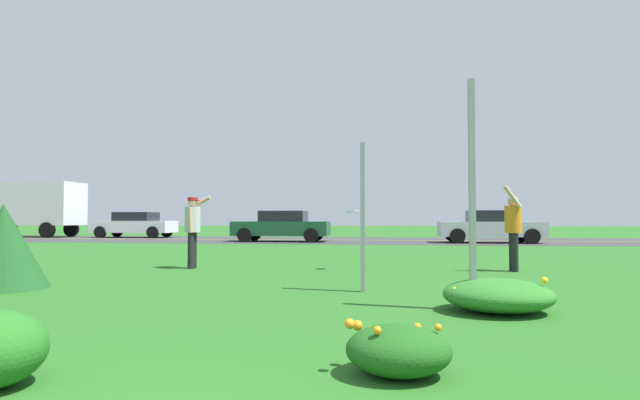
{
  "coord_description": "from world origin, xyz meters",
  "views": [
    {
      "loc": [
        1.33,
        -1.09,
        1.1
      ],
      "look_at": [
        -0.04,
        9.46,
        1.49
      ],
      "focal_mm": 28.31,
      "sensor_mm": 36.0,
      "label": 1
    }
  ],
  "objects_px": {
    "car_dark_green_center_right": "(282,226)",
    "car_white_rightmost": "(135,225)",
    "sign_post_by_roadside": "(472,194)",
    "person_catcher_orange_shirt": "(513,226)",
    "person_thrower_red_cap_gray_shirt": "(193,225)",
    "sign_post_near_path": "(363,217)",
    "frisbee_pale_blue": "(352,211)",
    "box_truck_red": "(26,206)",
    "car_silver_center_left": "(491,226)"
  },
  "relations": [
    {
      "from": "person_thrower_red_cap_gray_shirt",
      "to": "person_catcher_orange_shirt",
      "type": "xyz_separation_m",
      "value": [
        6.86,
        0.25,
        -0.01
      ]
    },
    {
      "from": "sign_post_by_roadside",
      "to": "car_white_rightmost",
      "type": "xyz_separation_m",
      "value": [
        -15.29,
        21.0,
        -0.66
      ]
    },
    {
      "from": "car_white_rightmost",
      "to": "sign_post_near_path",
      "type": "bearing_deg",
      "value": -54.68
    },
    {
      "from": "person_catcher_orange_shirt",
      "to": "frisbee_pale_blue",
      "type": "relative_size",
      "value": 6.42
    },
    {
      "from": "person_catcher_orange_shirt",
      "to": "sign_post_by_roadside",
      "type": "bearing_deg",
      "value": -108.84
    },
    {
      "from": "sign_post_near_path",
      "to": "car_white_rightmost",
      "type": "height_order",
      "value": "sign_post_near_path"
    },
    {
      "from": "car_white_rightmost",
      "to": "box_truck_red",
      "type": "relative_size",
      "value": 0.67
    },
    {
      "from": "car_silver_center_left",
      "to": "car_dark_green_center_right",
      "type": "distance_m",
      "value": 9.54
    },
    {
      "from": "sign_post_by_roadside",
      "to": "person_thrower_red_cap_gray_shirt",
      "type": "bearing_deg",
      "value": 139.94
    },
    {
      "from": "frisbee_pale_blue",
      "to": "car_silver_center_left",
      "type": "xyz_separation_m",
      "value": [
        5.38,
        12.63,
        -0.51
      ]
    },
    {
      "from": "car_white_rightmost",
      "to": "frisbee_pale_blue",
      "type": "bearing_deg",
      "value": -50.56
    },
    {
      "from": "frisbee_pale_blue",
      "to": "box_truck_red",
      "type": "distance_m",
      "value": 26.21
    },
    {
      "from": "frisbee_pale_blue",
      "to": "sign_post_near_path",
      "type": "bearing_deg",
      "value": -83.33
    },
    {
      "from": "sign_post_by_roadside",
      "to": "car_white_rightmost",
      "type": "bearing_deg",
      "value": 126.06
    },
    {
      "from": "car_dark_green_center_right",
      "to": "car_white_rightmost",
      "type": "bearing_deg",
      "value": 157.8
    },
    {
      "from": "sign_post_near_path",
      "to": "sign_post_by_roadside",
      "type": "relative_size",
      "value": 0.81
    },
    {
      "from": "sign_post_by_roadside",
      "to": "person_catcher_orange_shirt",
      "type": "height_order",
      "value": "sign_post_by_roadside"
    },
    {
      "from": "frisbee_pale_blue",
      "to": "sign_post_by_roadside",
      "type": "bearing_deg",
      "value": -68.93
    },
    {
      "from": "sign_post_by_roadside",
      "to": "car_dark_green_center_right",
      "type": "bearing_deg",
      "value": 108.98
    },
    {
      "from": "sign_post_near_path",
      "to": "frisbee_pale_blue",
      "type": "xyz_separation_m",
      "value": [
        -0.37,
        3.17,
        0.13
      ]
    },
    {
      "from": "sign_post_near_path",
      "to": "sign_post_by_roadside",
      "type": "xyz_separation_m",
      "value": [
        1.38,
        -1.37,
        0.27
      ]
    },
    {
      "from": "person_thrower_red_cap_gray_shirt",
      "to": "car_white_rightmost",
      "type": "height_order",
      "value": "person_thrower_red_cap_gray_shirt"
    },
    {
      "from": "sign_post_by_roadside",
      "to": "box_truck_red",
      "type": "distance_m",
      "value": 30.51
    },
    {
      "from": "sign_post_near_path",
      "to": "box_truck_red",
      "type": "relative_size",
      "value": 0.34
    },
    {
      "from": "car_dark_green_center_right",
      "to": "car_white_rightmost",
      "type": "xyz_separation_m",
      "value": [
        -9.38,
        3.83,
        0.0
      ]
    },
    {
      "from": "sign_post_by_roadside",
      "to": "frisbee_pale_blue",
      "type": "xyz_separation_m",
      "value": [
        -1.75,
        4.54,
        -0.15
      ]
    },
    {
      "from": "car_dark_green_center_right",
      "to": "sign_post_near_path",
      "type": "bearing_deg",
      "value": -74.01
    },
    {
      "from": "person_thrower_red_cap_gray_shirt",
      "to": "car_dark_green_center_right",
      "type": "bearing_deg",
      "value": 92.86
    },
    {
      "from": "car_white_rightmost",
      "to": "sign_post_by_roadside",
      "type": "bearing_deg",
      "value": -53.94
    },
    {
      "from": "frisbee_pale_blue",
      "to": "car_dark_green_center_right",
      "type": "relative_size",
      "value": 0.06
    },
    {
      "from": "person_thrower_red_cap_gray_shirt",
      "to": "car_dark_green_center_right",
      "type": "distance_m",
      "value": 12.76
    },
    {
      "from": "car_silver_center_left",
      "to": "box_truck_red",
      "type": "distance_m",
      "value": 26.07
    },
    {
      "from": "car_silver_center_left",
      "to": "box_truck_red",
      "type": "bearing_deg",
      "value": 171.55
    },
    {
      "from": "person_thrower_red_cap_gray_shirt",
      "to": "car_white_rightmost",
      "type": "distance_m",
      "value": 19.37
    },
    {
      "from": "frisbee_pale_blue",
      "to": "car_white_rightmost",
      "type": "height_order",
      "value": "car_white_rightmost"
    },
    {
      "from": "person_catcher_orange_shirt",
      "to": "car_silver_center_left",
      "type": "bearing_deg",
      "value": 80.73
    },
    {
      "from": "car_white_rightmost",
      "to": "box_truck_red",
      "type": "bearing_deg",
      "value": -180.0
    },
    {
      "from": "sign_post_by_roadside",
      "to": "car_silver_center_left",
      "type": "xyz_separation_m",
      "value": [
        3.63,
        17.17,
        -0.66
      ]
    },
    {
      "from": "person_thrower_red_cap_gray_shirt",
      "to": "car_white_rightmost",
      "type": "xyz_separation_m",
      "value": [
        -10.02,
        16.57,
        -0.21
      ]
    },
    {
      "from": "person_thrower_red_cap_gray_shirt",
      "to": "car_dark_green_center_right",
      "type": "height_order",
      "value": "person_thrower_red_cap_gray_shirt"
    },
    {
      "from": "frisbee_pale_blue",
      "to": "car_white_rightmost",
      "type": "xyz_separation_m",
      "value": [
        -13.54,
        16.46,
        -0.51
      ]
    },
    {
      "from": "sign_post_near_path",
      "to": "person_catcher_orange_shirt",
      "type": "distance_m",
      "value": 4.45
    },
    {
      "from": "car_dark_green_center_right",
      "to": "box_truck_red",
      "type": "height_order",
      "value": "box_truck_red"
    },
    {
      "from": "sign_post_near_path",
      "to": "frisbee_pale_blue",
      "type": "relative_size",
      "value": 8.08
    },
    {
      "from": "car_silver_center_left",
      "to": "box_truck_red",
      "type": "relative_size",
      "value": 0.67
    },
    {
      "from": "car_white_rightmost",
      "to": "box_truck_red",
      "type": "height_order",
      "value": "box_truck_red"
    },
    {
      "from": "sign_post_by_roadside",
      "to": "person_catcher_orange_shirt",
      "type": "relative_size",
      "value": 1.56
    },
    {
      "from": "person_thrower_red_cap_gray_shirt",
      "to": "car_silver_center_left",
      "type": "distance_m",
      "value": 15.54
    },
    {
      "from": "car_white_rightmost",
      "to": "person_thrower_red_cap_gray_shirt",
      "type": "bearing_deg",
      "value": -58.84
    },
    {
      "from": "person_catcher_orange_shirt",
      "to": "box_truck_red",
      "type": "distance_m",
      "value": 28.81
    }
  ]
}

